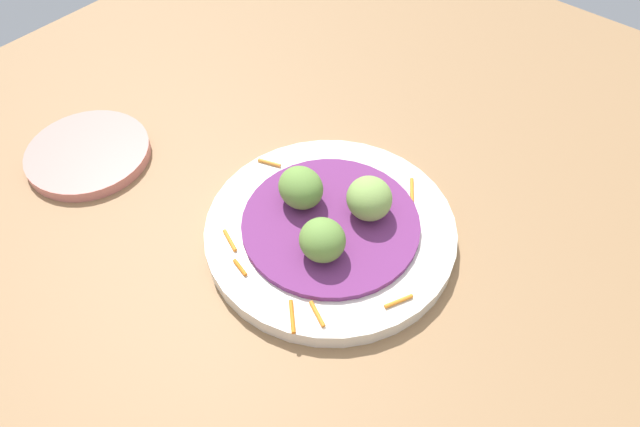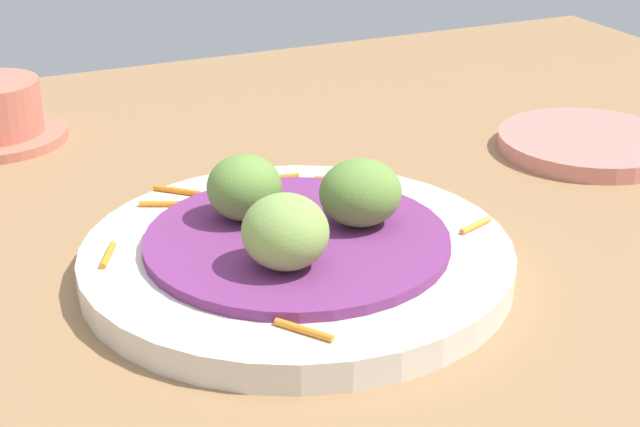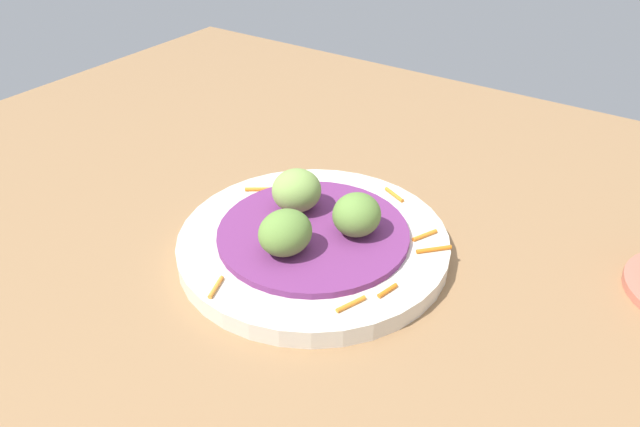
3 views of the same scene
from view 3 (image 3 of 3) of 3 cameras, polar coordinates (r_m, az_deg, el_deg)
The scene contains 7 objects.
table_surface at distance 60.30cm, azimuth -7.36°, elevation -4.46°, with size 110.00×110.00×2.00cm, color #936D47.
main_plate at distance 58.90cm, azimuth -0.64°, elevation -2.85°, with size 26.38×26.38×1.83cm, color silver.
cabbage_bed at distance 58.16cm, azimuth -0.65°, elevation -1.85°, with size 18.61×18.61×0.67cm, color #702D6B.
carrot_garnish at distance 57.21cm, azimuth 3.08°, elevation -2.75°, with size 24.20×23.12×0.40cm.
guac_scoop_left at distance 56.54cm, azimuth 3.50°, elevation -0.11°, with size 4.51×4.69×4.14cm, color olive.
guac_scoop_center at distance 59.98cm, azimuth -2.23°, elevation 2.20°, with size 4.71×4.98×4.35cm, color #84A851.
guac_scoop_right at distance 54.11cm, azimuth -3.27°, elevation -1.79°, with size 5.10×4.52×4.20cm, color olive.
Camera 3 is at (-34.72, -32.77, 37.84)cm, focal length 33.70 mm.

